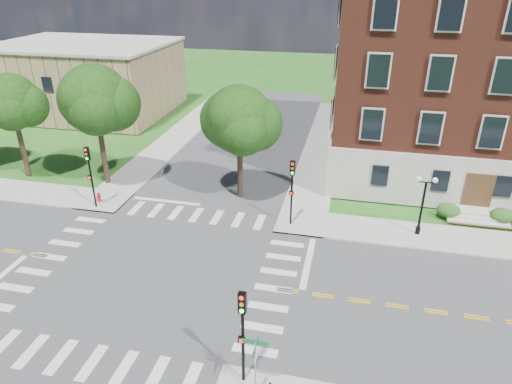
% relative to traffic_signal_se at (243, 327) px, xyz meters
% --- Properties ---
extents(ground, '(160.00, 160.00, 0.00)m').
position_rel_traffic_signal_se_xyz_m(ground, '(-7.11, 6.68, -3.19)').
color(ground, '#285517').
rests_on(ground, ground).
extents(road_ew, '(90.00, 12.00, 0.01)m').
position_rel_traffic_signal_se_xyz_m(road_ew, '(-7.11, 6.68, -3.18)').
color(road_ew, '#3D3D3F').
rests_on(road_ew, ground).
extents(road_ns, '(12.00, 90.00, 0.01)m').
position_rel_traffic_signal_se_xyz_m(road_ns, '(-7.11, 6.68, -3.18)').
color(road_ns, '#3D3D3F').
rests_on(road_ns, ground).
extents(sidewalk_ne, '(34.00, 34.00, 0.12)m').
position_rel_traffic_signal_se_xyz_m(sidewalk_ne, '(8.26, 22.05, -3.13)').
color(sidewalk_ne, '#9E9B93').
rests_on(sidewalk_ne, ground).
extents(sidewalk_nw, '(34.00, 34.00, 0.12)m').
position_rel_traffic_signal_se_xyz_m(sidewalk_nw, '(-22.49, 22.05, -3.13)').
color(sidewalk_nw, '#9E9B93').
rests_on(sidewalk_nw, ground).
extents(crosswalk_east, '(2.20, 10.20, 0.02)m').
position_rel_traffic_signal_se_xyz_m(crosswalk_east, '(0.09, 6.68, -3.19)').
color(crosswalk_east, silver).
rests_on(crosswalk_east, ground).
extents(stop_bar_east, '(0.40, 5.50, 0.00)m').
position_rel_traffic_signal_se_xyz_m(stop_bar_east, '(1.69, 9.68, -3.19)').
color(stop_bar_east, silver).
rests_on(stop_bar_east, ground).
extents(secondary_building, '(20.40, 15.40, 8.30)m').
position_rel_traffic_signal_se_xyz_m(secondary_building, '(-29.11, 36.68, 1.09)').
color(secondary_building, '#9F8157').
rests_on(secondary_building, ground).
extents(tree_b, '(4.50, 4.50, 8.80)m').
position_rel_traffic_signal_se_xyz_m(tree_b, '(-23.78, 17.33, 3.45)').
color(tree_b, '#2E2117').
rests_on(tree_b, ground).
extents(tree_c, '(5.46, 5.46, 9.84)m').
position_rel_traffic_signal_se_xyz_m(tree_c, '(-16.25, 17.47, 4.02)').
color(tree_c, '#2E2117').
rests_on(tree_c, ground).
extents(tree_d, '(5.10, 5.10, 8.83)m').
position_rel_traffic_signal_se_xyz_m(tree_d, '(-4.67, 17.50, 3.19)').
color(tree_d, '#2E2117').
rests_on(tree_d, ground).
extents(traffic_signal_se, '(0.34, 0.38, 4.80)m').
position_rel_traffic_signal_se_xyz_m(traffic_signal_se, '(0.00, 0.00, 0.00)').
color(traffic_signal_se, black).
rests_on(traffic_signal_se, ground).
extents(traffic_signal_ne, '(0.37, 0.42, 4.80)m').
position_rel_traffic_signal_se_xyz_m(traffic_signal_ne, '(-0.09, 13.97, 0.00)').
color(traffic_signal_ne, black).
rests_on(traffic_signal_ne, ground).
extents(traffic_signal_nw, '(0.33, 0.36, 4.80)m').
position_rel_traffic_signal_se_xyz_m(traffic_signal_nw, '(-14.90, 13.27, 0.00)').
color(traffic_signal_nw, black).
rests_on(traffic_signal_nw, ground).
extents(twin_lamp_west, '(1.36, 0.36, 4.23)m').
position_rel_traffic_signal_se_xyz_m(twin_lamp_west, '(8.57, 14.59, -0.66)').
color(twin_lamp_west, black).
rests_on(twin_lamp_west, ground).
extents(street_sign_pole, '(1.10, 1.10, 3.10)m').
position_rel_traffic_signal_se_xyz_m(street_sign_pole, '(0.70, -0.68, -0.88)').
color(street_sign_pole, gray).
rests_on(street_sign_pole, ground).
extents(fire_hydrant, '(0.35, 0.35, 0.75)m').
position_rel_traffic_signal_se_xyz_m(fire_hydrant, '(-15.09, 14.10, -2.72)').
color(fire_hydrant, red).
rests_on(fire_hydrant, ground).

